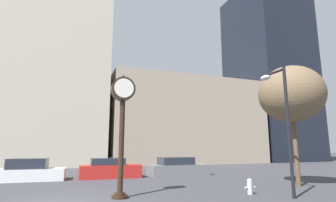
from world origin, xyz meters
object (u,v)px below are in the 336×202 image
car_white (30,171)px  fire_hydrant_near (250,186)px  street_clock (122,112)px  car_red (110,169)px  bare_tree (291,94)px  car_grey (178,167)px  street_lamp_right (280,108)px

car_white → fire_hydrant_near: car_white is taller
street_clock → car_red: 8.20m
bare_tree → fire_hydrant_near: bearing=-164.5°
car_grey → street_clock: bearing=-128.3°
car_grey → street_lamp_right: 10.39m
street_clock → car_red: size_ratio=1.27×
car_grey → bare_tree: 9.71m
street_lamp_right → bare_tree: 3.83m
car_white → street_lamp_right: 15.18m
car_grey → car_red: bearing=179.5°
fire_hydrant_near → bare_tree: (4.00, 1.11, 4.69)m
street_clock → street_lamp_right: size_ratio=0.93×
car_white → fire_hydrant_near: (9.97, -8.88, -0.23)m
car_red → street_lamp_right: 11.93m
street_clock → car_grey: street_clock is taller
fire_hydrant_near → street_lamp_right: street_lamp_right is taller
car_grey → fire_hydrant_near: car_grey is taller
car_red → street_lamp_right: street_lamp_right is taller
car_red → car_grey: (5.14, 0.09, -0.01)m
fire_hydrant_near → street_lamp_right: 3.76m
street_lamp_right → bare_tree: (2.92, 2.14, 1.24)m
fire_hydrant_near → street_lamp_right: bearing=-43.7°
car_white → bare_tree: 16.59m
street_clock → car_grey: size_ratio=1.14×
car_red → car_grey: size_ratio=0.89×
car_grey → fire_hydrant_near: bearing=-92.4°
street_lamp_right → bare_tree: size_ratio=0.84×
street_clock → fire_hydrant_near: bearing=-11.1°
street_clock → bare_tree: bare_tree is taller
car_red → bare_tree: bearing=-40.1°
car_grey → car_white: bearing=178.1°
car_white → car_red: car_white is taller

